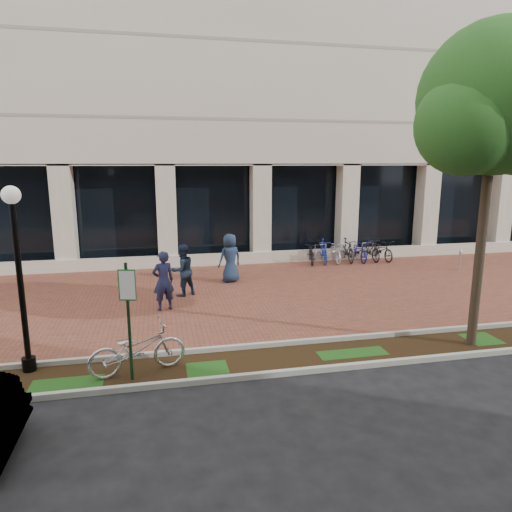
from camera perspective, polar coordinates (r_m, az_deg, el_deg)
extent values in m
plane|color=black|center=(15.16, -2.81, -4.83)|extent=(120.00, 120.00, 0.00)
cube|color=brown|center=(15.15, -2.81, -4.81)|extent=(40.00, 9.00, 0.01)
cube|color=black|center=(10.32, 2.03, -12.91)|extent=(40.00, 1.50, 0.01)
cube|color=#ACADA3|center=(10.97, 1.07, -11.06)|extent=(40.00, 0.12, 0.12)
cube|color=#ACADA3|center=(9.64, 3.15, -14.41)|extent=(40.00, 0.12, 0.12)
cube|color=beige|center=(25.63, -7.24, 24.64)|extent=(40.00, 12.00, 11.80)
cube|color=black|center=(20.20, -5.45, 5.35)|extent=(40.00, 0.15, 4.20)
cube|color=beige|center=(19.42, -4.97, -0.43)|extent=(40.00, 0.25, 0.50)
cube|color=beige|center=(19.51, -5.21, 5.13)|extent=(0.80, 0.80, 4.20)
cube|color=#153B1E|center=(9.35, -15.58, -8.06)|extent=(0.05, 0.05, 2.42)
cube|color=#1A6A2D|center=(9.09, -15.86, -3.52)|extent=(0.34, 0.02, 0.62)
cube|color=white|center=(9.08, -15.86, -3.55)|extent=(0.30, 0.01, 0.56)
cylinder|color=black|center=(10.89, -26.49, -12.01)|extent=(0.28, 0.28, 0.30)
cylinder|color=black|center=(10.38, -27.29, -3.79)|extent=(0.12, 0.12, 3.53)
sphere|color=silver|center=(10.09, -28.30, 6.74)|extent=(0.36, 0.36, 0.36)
cylinder|color=#433326|center=(11.75, 26.09, -0.82)|extent=(0.22, 0.22, 4.00)
sphere|color=#1F561B|center=(11.61, 27.75, 17.02)|extent=(3.29, 3.29, 3.29)
sphere|color=#1F561B|center=(10.86, 24.85, 14.67)|extent=(2.14, 2.14, 2.14)
imported|color=silver|center=(9.88, -14.59, -11.18)|extent=(2.10, 1.16, 1.05)
imported|color=#1C2148|center=(13.63, -11.51, -3.07)|extent=(0.74, 0.60, 1.78)
imported|color=#1E304B|center=(15.01, -9.17, -1.76)|extent=(1.04, 0.96, 1.71)
imported|color=#1C2D47|center=(16.54, -3.27, -0.25)|extent=(1.01, 0.84, 1.78)
cylinder|color=silver|center=(20.12, 24.11, -0.63)|extent=(0.11, 0.11, 0.74)
sphere|color=silver|center=(20.04, 24.21, 0.54)|extent=(0.12, 0.12, 0.12)
imported|color=black|center=(19.82, 6.92, 0.39)|extent=(0.99, 1.84, 0.92)
imported|color=#203496|center=(19.99, 8.42, 0.60)|extent=(0.77, 1.75, 1.02)
imported|color=silver|center=(20.20, 9.88, 0.52)|extent=(0.82, 1.81, 0.92)
imported|color=black|center=(20.40, 11.32, 0.72)|extent=(0.59, 1.73, 1.02)
imported|color=navy|center=(20.63, 12.71, 0.64)|extent=(0.64, 1.76, 0.92)
imported|color=black|center=(20.86, 14.09, 0.83)|extent=(0.54, 1.71, 1.02)
imported|color=black|center=(21.11, 15.43, 0.75)|extent=(0.76, 1.80, 0.92)
cylinder|color=silver|center=(20.42, 11.30, 0.42)|extent=(0.04, 0.04, 0.80)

